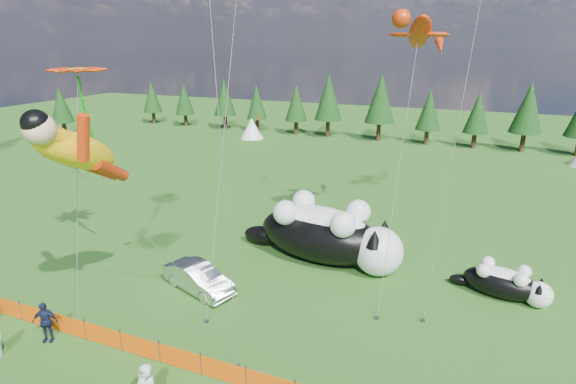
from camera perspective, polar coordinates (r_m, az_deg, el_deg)
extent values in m
plane|color=#0F3C0B|center=(22.19, -8.83, -16.66)|extent=(160.00, 160.00, 0.00)
cylinder|color=#262626|center=(25.52, -30.78, -12.81)|extent=(0.06, 0.06, 1.10)
cylinder|color=#262626|center=(24.09, -27.75, -14.16)|extent=(0.06, 0.06, 1.10)
cylinder|color=#262626|center=(22.75, -24.32, -15.63)|extent=(0.06, 0.06, 1.10)
cylinder|color=#262626|center=(21.51, -20.42, -17.22)|extent=(0.06, 0.06, 1.10)
cylinder|color=#262626|center=(20.39, -15.98, -18.89)|extent=(0.06, 0.06, 1.10)
cylinder|color=#262626|center=(19.42, -10.97, -20.62)|extent=(0.06, 0.06, 1.10)
cylinder|color=#262626|center=(18.60, -5.34, -22.35)|extent=(0.06, 0.06, 1.10)
cube|color=#ED5205|center=(26.29, -32.13, -12.27)|extent=(2.00, 0.04, 0.90)
cube|color=#ED5205|center=(24.82, -29.29, -13.57)|extent=(2.00, 0.04, 0.90)
cube|color=#ED5205|center=(23.44, -26.08, -14.99)|extent=(2.00, 0.04, 0.90)
cube|color=#ED5205|center=(22.14, -22.42, -16.52)|extent=(2.00, 0.04, 0.90)
cube|color=#ED5205|center=(20.96, -18.26, -18.16)|extent=(2.00, 0.04, 0.90)
cube|color=#ED5205|center=(19.92, -13.54, -19.87)|extent=(2.00, 0.04, 0.90)
cube|color=#ED5205|center=(19.02, -8.22, -21.61)|extent=(2.00, 0.04, 0.90)
ellipsoid|color=black|center=(27.42, 4.08, -5.47)|extent=(8.39, 4.80, 3.18)
ellipsoid|color=white|center=(27.11, 4.12, -3.94)|extent=(6.32, 3.48, 1.94)
sphere|color=white|center=(26.25, 11.40, -7.38)|extent=(2.82, 2.82, 2.82)
sphere|color=#EA5B6B|center=(25.95, 13.92, -7.89)|extent=(0.40, 0.40, 0.40)
ellipsoid|color=black|center=(29.74, -3.33, -5.53)|extent=(2.62, 1.58, 1.24)
cone|color=black|center=(25.05, 10.92, -5.80)|extent=(0.99, 0.99, 0.99)
cone|color=black|center=(26.53, 12.16, -4.47)|extent=(0.99, 0.99, 0.99)
sphere|color=white|center=(27.12, 8.91, -2.51)|extent=(1.48, 1.48, 1.48)
sphere|color=white|center=(25.14, 6.98, -4.14)|extent=(1.48, 1.48, 1.48)
sphere|color=white|center=(28.56, 1.99, -1.20)|extent=(1.48, 1.48, 1.48)
sphere|color=white|center=(26.68, -0.34, -2.63)|extent=(1.48, 1.48, 1.48)
ellipsoid|color=black|center=(26.37, 25.42, -10.40)|extent=(4.06, 2.53, 1.51)
ellipsoid|color=white|center=(26.20, 25.54, -9.68)|extent=(3.05, 1.84, 0.92)
sphere|color=white|center=(26.30, 29.22, -11.30)|extent=(1.34, 1.34, 1.34)
sphere|color=#EA5B6B|center=(26.29, 30.46, -11.53)|extent=(0.19, 0.19, 0.19)
ellipsoid|color=black|center=(26.85, 21.03, -10.39)|extent=(1.27, 0.83, 0.59)
cone|color=black|center=(25.70, 29.30, -10.65)|extent=(0.47, 0.47, 0.47)
cone|color=black|center=(26.42, 29.50, -9.90)|extent=(0.47, 0.47, 0.47)
sphere|color=white|center=(26.48, 27.81, -8.93)|extent=(0.70, 0.70, 0.70)
sphere|color=white|center=(25.50, 27.48, -9.92)|extent=(0.70, 0.70, 0.70)
sphere|color=white|center=(26.64, 24.06, -8.19)|extent=(0.70, 0.70, 0.70)
sphere|color=white|center=(25.67, 23.58, -9.14)|extent=(0.70, 0.70, 0.70)
imported|color=silver|center=(24.89, -11.28, -10.67)|extent=(4.66, 2.92, 1.45)
imported|color=#141B37|center=(23.27, -28.45, -14.30)|extent=(1.26, 0.97, 1.92)
cylinder|color=#595959|center=(23.11, -18.14, -3.91)|extent=(0.03, 0.03, 9.63)
cube|color=#262626|center=(26.00, -12.28, -11.02)|extent=(0.15, 0.15, 0.16)
cylinder|color=#595959|center=(24.47, 14.09, 3.70)|extent=(0.03, 0.03, 16.06)
cube|color=#262626|center=(22.88, 11.26, -15.38)|extent=(0.15, 0.15, 0.16)
cylinder|color=#595959|center=(24.09, -25.21, -0.08)|extent=(0.03, 0.03, 12.81)
cube|color=#262626|center=(23.75, -25.21, -15.60)|extent=(0.15, 0.15, 0.16)
cube|color=#1B971D|center=(26.34, -24.42, 8.24)|extent=(0.21, 0.21, 4.58)
cylinder|color=#595959|center=(22.71, -8.27, 6.04)|extent=(0.03, 0.03, 17.11)
cube|color=#262626|center=(22.59, -10.29, -15.80)|extent=(0.15, 0.15, 0.16)
cylinder|color=#595959|center=(22.57, 22.30, 16.29)|extent=(0.03, 0.03, 25.19)
cube|color=#262626|center=(23.23, 16.82, -15.31)|extent=(0.15, 0.15, 0.16)
cylinder|color=#595959|center=(15.92, -8.22, 1.87)|extent=(0.03, 0.03, 16.09)
cube|color=#262626|center=(19.85, -6.38, -21.11)|extent=(0.15, 0.15, 0.16)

